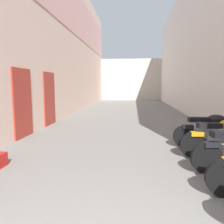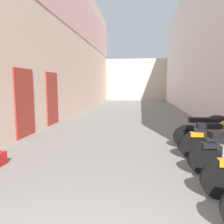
# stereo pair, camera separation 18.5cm
# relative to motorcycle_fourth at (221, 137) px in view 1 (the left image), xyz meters

# --- Properties ---
(ground_plane) EXTENTS (38.85, 38.85, 0.00)m
(ground_plane) POSITION_rel_motorcycle_fourth_xyz_m (-2.31, 5.27, -0.50)
(ground_plane) COLOR slate
(building_left) EXTENTS (0.45, 22.85, 8.36)m
(building_left) POSITION_rel_motorcycle_fourth_xyz_m (-5.75, 7.22, 3.71)
(building_left) COLOR beige
(building_left) RESTS_ON ground
(building_right) EXTENTS (0.45, 22.85, 7.62)m
(building_right) POSITION_rel_motorcycle_fourth_xyz_m (1.14, 7.27, 3.31)
(building_right) COLOR silver
(building_right) RESTS_ON ground
(building_far_end) EXTENTS (9.50, 2.00, 4.49)m
(building_far_end) POSITION_rel_motorcycle_fourth_xyz_m (-2.31, 19.69, 1.75)
(building_far_end) COLOR beige
(building_far_end) RESTS_ON ground
(motorcycle_fourth) EXTENTS (1.85, 0.58, 1.04)m
(motorcycle_fourth) POSITION_rel_motorcycle_fourth_xyz_m (0.00, 0.00, 0.00)
(motorcycle_fourth) COLOR black
(motorcycle_fourth) RESTS_ON ground
(motorcycle_fifth) EXTENTS (1.85, 0.58, 1.04)m
(motorcycle_fifth) POSITION_rel_motorcycle_fourth_xyz_m (0.00, 0.81, 0.00)
(motorcycle_fifth) COLOR black
(motorcycle_fifth) RESTS_ON ground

